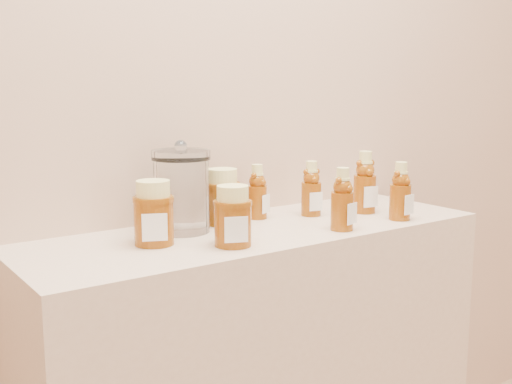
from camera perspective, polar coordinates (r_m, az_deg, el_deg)
wall_back at (r=1.73m, az=-3.70°, el=12.69°), size 3.50×0.02×2.70m
bear_bottle_back_left at (r=1.71m, az=0.10°, el=0.36°), size 0.07×0.07×0.16m
bear_bottle_back_mid at (r=1.75m, az=4.94°, el=0.64°), size 0.07×0.07×0.17m
bear_bottle_back_right at (r=1.80m, az=9.66°, el=1.23°), size 0.08×0.08×0.20m
bear_bottle_front_left at (r=1.59m, az=7.68°, el=-0.26°), size 0.07×0.07×0.18m
bear_bottle_front_right at (r=1.73m, az=12.72°, el=0.42°), size 0.07×0.07×0.17m
honey_jar_left at (r=1.45m, az=-9.08°, el=-1.83°), size 0.12×0.12×0.15m
honey_jar_back at (r=1.64m, az=-2.97°, el=-0.42°), size 0.12×0.12×0.14m
honey_jar_front at (r=1.42m, az=-2.08°, el=-2.13°), size 0.11×0.11×0.14m
glass_canister at (r=1.56m, az=-6.63°, el=0.38°), size 0.19×0.19×0.22m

